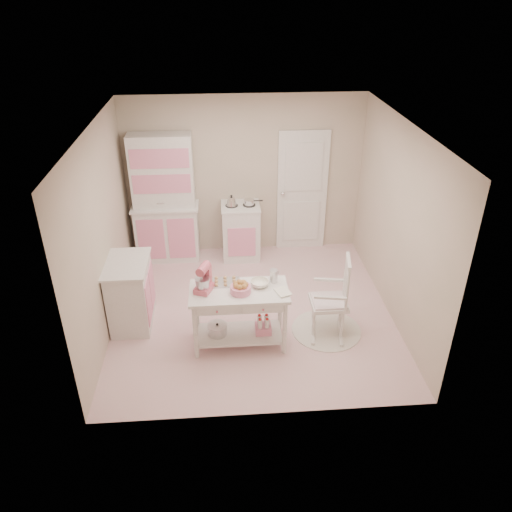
{
  "coord_description": "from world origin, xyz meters",
  "views": [
    {
      "loc": [
        -0.4,
        -5.74,
        4.11
      ],
      "look_at": [
        0.03,
        -0.18,
        0.99
      ],
      "focal_mm": 35.0,
      "sensor_mm": 36.0,
      "label": 1
    }
  ],
  "objects_px": {
    "hutch": "(164,199)",
    "work_table": "(239,317)",
    "stand_mixer": "(203,279)",
    "base_cabinet": "(131,293)",
    "bread_basket": "(241,289)",
    "stove": "(241,231)",
    "rocking_chair": "(329,296)"
  },
  "relations": [
    {
      "from": "stove",
      "to": "work_table",
      "type": "xyz_separation_m",
      "value": [
        -0.13,
        -2.29,
        -0.06
      ]
    },
    {
      "from": "base_cabinet",
      "to": "work_table",
      "type": "bearing_deg",
      "value": -21.67
    },
    {
      "from": "base_cabinet",
      "to": "work_table",
      "type": "relative_size",
      "value": 0.77
    },
    {
      "from": "base_cabinet",
      "to": "bread_basket",
      "type": "distance_m",
      "value": 1.6
    },
    {
      "from": "base_cabinet",
      "to": "stand_mixer",
      "type": "distance_m",
      "value": 1.24
    },
    {
      "from": "rocking_chair",
      "to": "stand_mixer",
      "type": "xyz_separation_m",
      "value": [
        -1.58,
        -0.15,
        0.42
      ]
    },
    {
      "from": "work_table",
      "to": "stand_mixer",
      "type": "relative_size",
      "value": 3.53
    },
    {
      "from": "rocking_chair",
      "to": "bread_basket",
      "type": "distance_m",
      "value": 1.2
    },
    {
      "from": "base_cabinet",
      "to": "rocking_chair",
      "type": "distance_m",
      "value": 2.6
    },
    {
      "from": "base_cabinet",
      "to": "stand_mixer",
      "type": "relative_size",
      "value": 2.71
    },
    {
      "from": "rocking_chair",
      "to": "work_table",
      "type": "distance_m",
      "value": 1.18
    },
    {
      "from": "work_table",
      "to": "bread_basket",
      "type": "distance_m",
      "value": 0.45
    },
    {
      "from": "hutch",
      "to": "bread_basket",
      "type": "xyz_separation_m",
      "value": [
        1.09,
        -2.39,
        -0.19
      ]
    },
    {
      "from": "base_cabinet",
      "to": "rocking_chair",
      "type": "relative_size",
      "value": 0.84
    },
    {
      "from": "base_cabinet",
      "to": "work_table",
      "type": "xyz_separation_m",
      "value": [
        1.41,
        -0.56,
        -0.06
      ]
    },
    {
      "from": "hutch",
      "to": "work_table",
      "type": "relative_size",
      "value": 1.73
    },
    {
      "from": "hutch",
      "to": "stove",
      "type": "distance_m",
      "value": 1.33
    },
    {
      "from": "base_cabinet",
      "to": "work_table",
      "type": "distance_m",
      "value": 1.52
    },
    {
      "from": "base_cabinet",
      "to": "stove",
      "type": "bearing_deg",
      "value": 48.22
    },
    {
      "from": "stand_mixer",
      "to": "work_table",
      "type": "bearing_deg",
      "value": 19.71
    },
    {
      "from": "base_cabinet",
      "to": "bread_basket",
      "type": "height_order",
      "value": "base_cabinet"
    },
    {
      "from": "bread_basket",
      "to": "work_table",
      "type": "bearing_deg",
      "value": 111.8
    },
    {
      "from": "stove",
      "to": "stand_mixer",
      "type": "bearing_deg",
      "value": -103.69
    },
    {
      "from": "stove",
      "to": "stand_mixer",
      "type": "height_order",
      "value": "stand_mixer"
    },
    {
      "from": "base_cabinet",
      "to": "hutch",
      "type": "bearing_deg",
      "value": 79.01
    },
    {
      "from": "rocking_chair",
      "to": "work_table",
      "type": "relative_size",
      "value": 0.92
    },
    {
      "from": "stove",
      "to": "rocking_chair",
      "type": "height_order",
      "value": "rocking_chair"
    },
    {
      "from": "bread_basket",
      "to": "stove",
      "type": "bearing_deg",
      "value": 87.23
    },
    {
      "from": "hutch",
      "to": "work_table",
      "type": "bearing_deg",
      "value": -65.51
    },
    {
      "from": "base_cabinet",
      "to": "bread_basket",
      "type": "bearing_deg",
      "value": -23.1
    },
    {
      "from": "hutch",
      "to": "stand_mixer",
      "type": "distance_m",
      "value": 2.41
    },
    {
      "from": "base_cabinet",
      "to": "stand_mixer",
      "type": "height_order",
      "value": "stand_mixer"
    }
  ]
}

